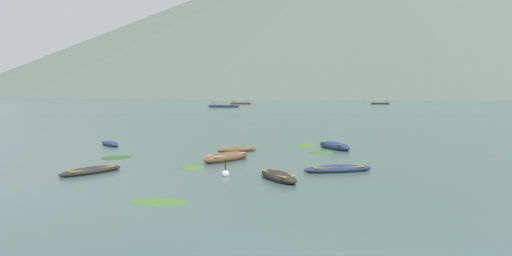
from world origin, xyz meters
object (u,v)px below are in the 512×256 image
Objects in this scene: rowboat_3 at (278,176)px; rowboat_2 at (227,157)px; rowboat_1 at (334,146)px; rowboat_5 at (237,150)px; rowboat_4 at (110,144)px; ferry_0 at (224,106)px; mooring_buoy at (226,174)px; ferry_2 at (241,103)px; rowboat_6 at (338,169)px; ferry_1 at (380,103)px; rowboat_0 at (91,171)px.

rowboat_2 is at bearing 114.93° from rowboat_3.
rowboat_1 is 1.23× the size of rowboat_5.
rowboat_2 is (-8.61, -5.76, -0.00)m from rowboat_1.
rowboat_4 is 0.30× the size of ferry_0.
rowboat_2 is at bearing -146.24° from rowboat_1.
rowboat_2 reaches higher than rowboat_4.
mooring_buoy is at bearing -87.21° from ferry_0.
ferry_2 is (-0.13, 154.26, 0.23)m from rowboat_2.
rowboat_6 is 0.42× the size of ferry_0.
rowboat_1 reaches higher than rowboat_5.
mooring_buoy reaches higher than rowboat_2.
mooring_buoy is at bearing -89.90° from ferry_2.
rowboat_3 is (-5.64, -12.14, -0.04)m from rowboat_1.
ferry_2 reaches higher than rowboat_6.
ferry_2 is at bearing 177.85° from ferry_1.
ferry_0 is at bearing 93.29° from rowboat_5.
ferry_0 is at bearing 97.60° from rowboat_1.
rowboat_2 is 7.04m from rowboat_3.
mooring_buoy reaches higher than rowboat_6.
ferry_0 is at bearing 94.12° from rowboat_3.
rowboat_4 is 160.51m from ferry_1.
ferry_2 is at bearing 87.34° from rowboat_0.
rowboat_0 is 1.06× the size of rowboat_4.
ferry_2 is at bearing 93.37° from rowboat_1.
rowboat_3 is 168.78m from ferry_1.
ferry_2 is at bearing 91.11° from rowboat_3.
rowboat_4 is 21.26m from rowboat_6.
ferry_2 reaches higher than rowboat_4.
ferry_0 is 117.38m from mooring_buoy.
ferry_1 is at bearing 66.18° from rowboat_0.
rowboat_5 is at bearing 125.03° from rowboat_6.
ferry_1 is 7.41× the size of mooring_buoy.
rowboat_2 is 3.61× the size of mooring_buoy.
rowboat_0 is 1.00× the size of rowboat_3.
rowboat_2 is 0.49× the size of ferry_1.
rowboat_1 is 8.10m from rowboat_5.
rowboat_3 is at bearing -21.80° from mooring_buoy.
ferry_2 is 159.52m from mooring_buoy.
rowboat_6 is 158.57m from ferry_2.
mooring_buoy is (-61.29, -157.20, -0.35)m from ferry_1.
rowboat_1 is 10.36m from rowboat_2.
rowboat_3 is 118.67m from ferry_0.
rowboat_6 reaches higher than rowboat_0.
rowboat_6 is at bearing -109.35° from ferry_1.
rowboat_4 is at bearing -94.06° from ferry_2.
rowboat_1 is at bearing 9.88° from rowboat_5.
rowboat_2 is (7.50, 4.24, 0.08)m from rowboat_0.
rowboat_5 is 10.42m from rowboat_6.
rowboat_2 is 5.26m from mooring_buoy.
rowboat_0 is at bearing -76.76° from rowboat_4.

